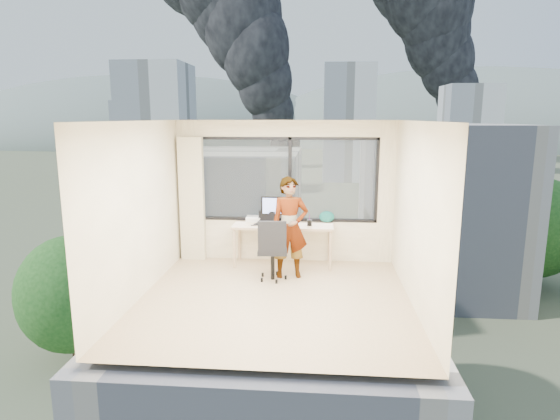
# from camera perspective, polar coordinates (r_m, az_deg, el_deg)

# --- Properties ---
(floor) EXTENTS (4.00, 4.00, 0.01)m
(floor) POSITION_cam_1_polar(r_m,az_deg,el_deg) (7.04, -0.70, -10.83)
(floor) COLOR tan
(floor) RESTS_ON ground
(ceiling) EXTENTS (4.00, 4.00, 0.01)m
(ceiling) POSITION_cam_1_polar(r_m,az_deg,el_deg) (6.52, -0.76, 10.84)
(ceiling) COLOR white
(ceiling) RESTS_ON ground
(wall_front) EXTENTS (4.00, 0.01, 2.60)m
(wall_front) POSITION_cam_1_polar(r_m,az_deg,el_deg) (4.73, -3.08, -5.32)
(wall_front) COLOR beige
(wall_front) RESTS_ON ground
(wall_left) EXTENTS (0.01, 4.00, 2.60)m
(wall_left) POSITION_cam_1_polar(r_m,az_deg,el_deg) (7.14, -16.92, -0.12)
(wall_left) COLOR beige
(wall_left) RESTS_ON ground
(wall_right) EXTENTS (0.01, 4.00, 2.60)m
(wall_right) POSITION_cam_1_polar(r_m,az_deg,el_deg) (6.77, 16.37, -0.69)
(wall_right) COLOR beige
(wall_right) RESTS_ON ground
(window_wall) EXTENTS (3.30, 0.16, 1.55)m
(window_wall) POSITION_cam_1_polar(r_m,az_deg,el_deg) (8.59, 0.90, 3.75)
(window_wall) COLOR black
(window_wall) RESTS_ON ground
(curtain) EXTENTS (0.45, 0.14, 2.30)m
(curtain) POSITION_cam_1_polar(r_m,az_deg,el_deg) (8.83, -10.71, 1.30)
(curtain) COLOR beige
(curtain) RESTS_ON floor
(desk) EXTENTS (1.80, 0.60, 0.75)m
(desk) POSITION_cam_1_polar(r_m,az_deg,el_deg) (8.49, 0.38, -4.26)
(desk) COLOR tan
(desk) RESTS_ON floor
(chair) EXTENTS (0.58, 0.58, 1.06)m
(chair) POSITION_cam_1_polar(r_m,az_deg,el_deg) (7.69, -0.91, -4.72)
(chair) COLOR black
(chair) RESTS_ON floor
(person) EXTENTS (0.68, 0.52, 1.69)m
(person) POSITION_cam_1_polar(r_m,az_deg,el_deg) (7.76, 1.19, -2.16)
(person) COLOR #2D2D33
(person) RESTS_ON floor
(monitor) EXTENTS (0.51, 0.13, 0.50)m
(monitor) POSITION_cam_1_polar(r_m,az_deg,el_deg) (8.46, -0.62, 0.04)
(monitor) COLOR black
(monitor) RESTS_ON desk
(game_console) EXTENTS (0.36, 0.31, 0.08)m
(game_console) POSITION_cam_1_polar(r_m,az_deg,el_deg) (8.69, -2.99, -1.07)
(game_console) COLOR white
(game_console) RESTS_ON desk
(laptop) EXTENTS (0.40, 0.41, 0.20)m
(laptop) POSITION_cam_1_polar(r_m,az_deg,el_deg) (8.40, -1.97, -1.09)
(laptop) COLOR black
(laptop) RESTS_ON desk
(cellphone) EXTENTS (0.11, 0.08, 0.01)m
(cellphone) POSITION_cam_1_polar(r_m,az_deg,el_deg) (8.34, -3.24, -1.86)
(cellphone) COLOR black
(cellphone) RESTS_ON desk
(pen_cup) EXTENTS (0.09, 0.09, 0.11)m
(pen_cup) POSITION_cam_1_polar(r_m,az_deg,el_deg) (8.33, 3.62, -1.56)
(pen_cup) COLOR black
(pen_cup) RESTS_ON desk
(handbag) EXTENTS (0.29, 0.18, 0.21)m
(handbag) POSITION_cam_1_polar(r_m,az_deg,el_deg) (8.59, 5.73, -0.83)
(handbag) COLOR #0C4D46
(handbag) RESTS_ON desk
(exterior_ground) EXTENTS (400.00, 400.00, 0.04)m
(exterior_ground) POSITION_cam_1_polar(r_m,az_deg,el_deg) (127.59, 4.53, 3.77)
(exterior_ground) COLOR #515B3D
(exterior_ground) RESTS_ON ground
(near_bldg_a) EXTENTS (16.00, 12.00, 14.00)m
(near_bldg_a) POSITION_cam_1_polar(r_m,az_deg,el_deg) (38.96, -9.64, -3.21)
(near_bldg_a) COLOR beige
(near_bldg_a) RESTS_ON exterior_ground
(near_bldg_b) EXTENTS (14.00, 13.00, 16.00)m
(near_bldg_b) POSITION_cam_1_polar(r_m,az_deg,el_deg) (46.73, 18.83, 0.02)
(near_bldg_b) COLOR silver
(near_bldg_b) RESTS_ON exterior_ground
(far_tower_a) EXTENTS (14.00, 14.00, 28.00)m
(far_tower_a) POSITION_cam_1_polar(r_m,az_deg,el_deg) (107.60, -14.70, 9.53)
(far_tower_a) COLOR silver
(far_tower_a) RESTS_ON exterior_ground
(far_tower_b) EXTENTS (13.00, 13.00, 30.00)m
(far_tower_b) POSITION_cam_1_polar(r_m,az_deg,el_deg) (126.72, 8.32, 10.44)
(far_tower_b) COLOR silver
(far_tower_b) RESTS_ON exterior_ground
(far_tower_c) EXTENTS (15.00, 15.00, 26.00)m
(far_tower_c) POSITION_cam_1_polar(r_m,az_deg,el_deg) (153.11, 21.98, 9.13)
(far_tower_c) COLOR silver
(far_tower_c) RESTS_ON exterior_ground
(far_tower_d) EXTENTS (16.00, 14.00, 22.00)m
(far_tower_d) POSITION_cam_1_polar(r_m,az_deg,el_deg) (167.92, -16.53, 8.92)
(far_tower_d) COLOR silver
(far_tower_d) RESTS_ON exterior_ground
(hill_a) EXTENTS (288.00, 216.00, 90.00)m
(hill_a) POSITION_cam_1_polar(r_m,az_deg,el_deg) (348.46, -15.57, 8.16)
(hill_a) COLOR slate
(hill_a) RESTS_ON exterior_ground
(hill_b) EXTENTS (300.00, 220.00, 96.00)m
(hill_b) POSITION_cam_1_polar(r_m,az_deg,el_deg) (341.68, 21.96, 7.70)
(hill_b) COLOR slate
(hill_b) RESTS_ON exterior_ground
(tree_a) EXTENTS (7.00, 7.00, 8.00)m
(tree_a) POSITION_cam_1_polar(r_m,az_deg,el_deg) (35.34, -24.08, -10.71)
(tree_a) COLOR #1C4C19
(tree_a) RESTS_ON exterior_ground
(tree_b) EXTENTS (7.60, 7.60, 9.00)m
(tree_b) POSITION_cam_1_polar(r_m,az_deg,el_deg) (27.55, 11.77, -15.13)
(tree_b) COLOR #1C4C19
(tree_b) RESTS_ON exterior_ground
(tree_c) EXTENTS (8.40, 8.40, 10.00)m
(tree_c) POSITION_cam_1_polar(r_m,az_deg,el_deg) (52.48, 28.76, -2.95)
(tree_c) COLOR #1C4C19
(tree_c) RESTS_ON exterior_ground
(smoke_plume_b) EXTENTS (30.00, 18.00, 70.00)m
(smoke_plume_b) POSITION_cam_1_polar(r_m,az_deg,el_deg) (186.27, 22.95, 17.96)
(smoke_plume_b) COLOR black
(smoke_plume_b) RESTS_ON exterior_ground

